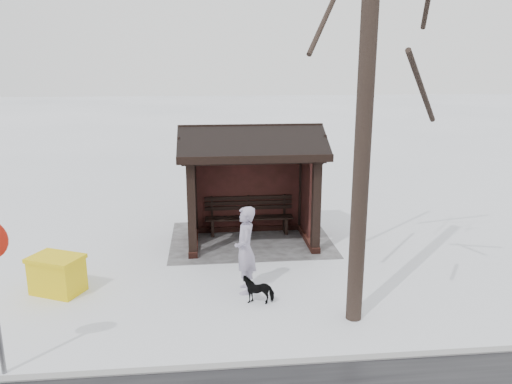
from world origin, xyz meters
TOP-DOWN VIEW (x-y plane):
  - ground at (0.00, 0.00)m, footprint 120.00×120.00m
  - kerb at (0.00, 5.50)m, footprint 120.00×0.15m
  - trampled_patch at (0.00, -0.20)m, footprint 4.20×3.20m
  - bus_shelter at (0.00, -0.16)m, footprint 3.60×2.40m
  - pedestrian at (0.39, 2.88)m, footprint 0.46×0.68m
  - dog at (0.17, 3.36)m, footprint 0.66×0.37m
  - grit_bin at (4.20, 2.54)m, footprint 1.22×1.06m

SIDE VIEW (x-z plane):
  - ground at x=0.00m, z-range 0.00..0.00m
  - trampled_patch at x=0.00m, z-range 0.00..0.02m
  - kerb at x=0.00m, z-range -0.02..0.04m
  - dog at x=0.17m, z-range 0.00..0.53m
  - grit_bin at x=4.20m, z-range 0.01..0.79m
  - pedestrian at x=0.39m, z-range 0.00..1.81m
  - bus_shelter at x=0.00m, z-range 0.62..3.71m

